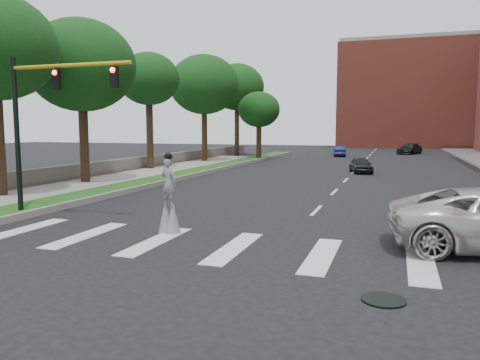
% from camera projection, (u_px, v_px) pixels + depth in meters
% --- Properties ---
extents(ground_plane, '(160.00, 160.00, 0.00)m').
position_uv_depth(ground_plane, '(267.00, 261.00, 12.39)').
color(ground_plane, black).
rests_on(ground_plane, ground).
extents(grass_median, '(2.00, 60.00, 0.25)m').
position_uv_depth(grass_median, '(189.00, 173.00, 34.85)').
color(grass_median, '#1B4A15').
rests_on(grass_median, ground).
extents(median_curb, '(0.20, 60.00, 0.28)m').
position_uv_depth(median_curb, '(202.00, 173.00, 34.51)').
color(median_curb, gray).
rests_on(median_curb, ground).
extents(sidewalk_left, '(4.00, 60.00, 0.18)m').
position_uv_depth(sidewalk_left, '(66.00, 189.00, 26.37)').
color(sidewalk_left, gray).
rests_on(sidewalk_left, ground).
extents(stone_wall, '(0.50, 56.00, 1.10)m').
position_uv_depth(stone_wall, '(138.00, 164.00, 38.42)').
color(stone_wall, '#5F5A51').
rests_on(stone_wall, ground).
extents(manhole, '(0.90, 0.90, 0.04)m').
position_uv_depth(manhole, '(383.00, 300.00, 9.55)').
color(manhole, black).
rests_on(manhole, ground).
extents(building_backdrop, '(26.00, 14.00, 18.00)m').
position_uv_depth(building_backdrop, '(415.00, 96.00, 82.98)').
color(building_backdrop, '#AB4735').
rests_on(building_backdrop, ground).
extents(traffic_signal, '(5.30, 0.23, 6.20)m').
position_uv_depth(traffic_signal, '(41.00, 111.00, 17.83)').
color(traffic_signal, black).
rests_on(traffic_signal, ground).
extents(stilt_performer, '(0.83, 0.60, 2.71)m').
position_uv_depth(stilt_performer, '(169.00, 203.00, 15.60)').
color(stilt_performer, black).
rests_on(stilt_performer, ground).
extents(car_near, '(2.26, 3.79, 1.21)m').
position_uv_depth(car_near, '(361.00, 165.00, 36.30)').
color(car_near, black).
rests_on(car_near, ground).
extents(car_mid, '(1.98, 4.00, 1.26)m').
position_uv_depth(car_mid, '(339.00, 151.00, 56.99)').
color(car_mid, navy).
rests_on(car_mid, ground).
extents(car_far, '(3.73, 5.17, 1.39)m').
position_uv_depth(car_far, '(410.00, 149.00, 61.56)').
color(car_far, black).
rests_on(car_far, ground).
extents(tree_2, '(6.55, 6.55, 10.04)m').
position_uv_depth(tree_2, '(81.00, 66.00, 28.27)').
color(tree_2, black).
rests_on(tree_2, ground).
extents(tree_3, '(4.98, 4.98, 9.54)m').
position_uv_depth(tree_3, '(149.00, 80.00, 37.75)').
color(tree_3, black).
rests_on(tree_3, ground).
extents(tree_4, '(6.91, 6.91, 10.68)m').
position_uv_depth(tree_4, '(204.00, 85.00, 46.36)').
color(tree_4, black).
rests_on(tree_4, ground).
extents(tree_5, '(6.67, 6.67, 11.25)m').
position_uv_depth(tree_5, '(237.00, 87.00, 57.05)').
color(tree_5, black).
rests_on(tree_5, ground).
extents(tree_6, '(4.47, 4.47, 7.32)m').
position_uv_depth(tree_6, '(259.00, 110.00, 49.84)').
color(tree_6, black).
rests_on(tree_6, ground).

